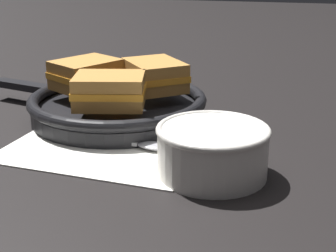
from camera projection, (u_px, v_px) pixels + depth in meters
ground_plane at (176, 151)px, 0.69m from camera, size 4.00×4.00×0.00m
napkin at (110, 143)px, 0.72m from camera, size 0.28×0.24×0.00m
soup_bowl at (213, 148)px, 0.61m from camera, size 0.14×0.14×0.06m
spoon at (141, 144)px, 0.70m from camera, size 0.18×0.03×0.01m
skillet at (117, 106)px, 0.82m from camera, size 0.39×0.28×0.04m
sandwich_near_left at (155, 75)px, 0.83m from camera, size 0.13×0.13×0.05m
sandwich_near_right at (86, 74)px, 0.83m from camera, size 0.12×0.13×0.05m
sandwich_far_left at (110, 91)px, 0.74m from camera, size 0.12×0.10×0.05m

